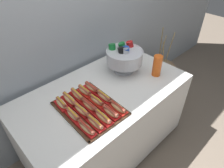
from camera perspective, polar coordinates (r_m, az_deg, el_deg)
ground_plane at (r=2.34m, az=-1.87°, el=-16.67°), size 10.00×10.00×0.00m
back_wall at (r=1.89m, az=-14.17°, el=18.06°), size 6.00×0.10×2.60m
buffet_table at (r=2.02m, az=-2.11°, el=-9.94°), size 1.56×0.86×0.78m
floor_vase at (r=2.89m, az=13.09°, el=1.20°), size 0.50×0.50×1.02m
serving_tray at (r=1.60m, az=-6.39°, el=-6.92°), size 0.42×0.54×0.01m
hot_dog_0 at (r=1.43m, az=-7.29°, el=-12.40°), size 0.06×0.17×0.06m
hot_dog_1 at (r=1.46m, az=-4.88°, el=-10.93°), size 0.07×0.18×0.06m
hot_dog_2 at (r=1.49m, az=-2.59°, el=-9.46°), size 0.07×0.18×0.06m
hot_dog_3 at (r=1.52m, az=-0.40°, el=-8.02°), size 0.06×0.16×0.06m
hot_dog_4 at (r=1.56m, az=1.67°, el=-6.73°), size 0.07×0.17×0.06m
hot_dog_5 at (r=1.53m, az=-11.01°, el=-8.68°), size 0.07×0.17×0.06m
hot_dog_6 at (r=1.55m, az=-8.69°, el=-7.42°), size 0.06×0.18×0.06m
hot_dog_7 at (r=1.58m, az=-6.47°, el=-6.11°), size 0.06×0.17×0.06m
hot_dog_8 at (r=1.61m, az=-4.34°, el=-4.86°), size 0.06×0.16×0.06m
hot_dog_9 at (r=1.64m, az=-2.30°, el=-3.66°), size 0.07×0.18×0.06m
hot_dog_10 at (r=1.63m, az=-14.20°, el=-5.43°), size 0.08×0.16×0.06m
hot_dog_11 at (r=1.66m, az=-11.98°, el=-4.32°), size 0.08×0.18×0.06m
hot_dog_12 at (r=1.68m, az=-9.86°, el=-3.14°), size 0.07×0.18×0.06m
hot_dog_13 at (r=1.71m, az=-7.80°, el=-2.00°), size 0.07×0.15×0.07m
hot_dog_14 at (r=1.75m, az=-5.81°, el=-1.04°), size 0.06×0.17×0.06m
punch_bowl at (r=1.93m, az=3.51°, el=7.92°), size 0.35×0.35×0.28m
cup_stack at (r=1.94m, az=12.74°, el=5.11°), size 0.08×0.08×0.21m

